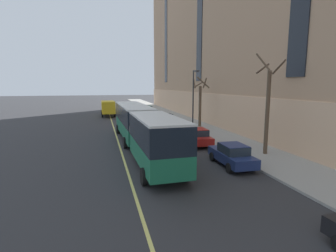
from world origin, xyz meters
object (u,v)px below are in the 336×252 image
object	(u,v)px
parked_car_navy_3	(232,155)
box_truck	(108,107)
street_tree_mid_block	(267,106)
city_bus	(140,126)
parked_car_red_5	(197,137)
fire_hydrant	(172,119)
street_tree_far_uptown	(200,101)
street_lamp	(194,94)
parked_car_black_1	(166,119)
parked_car_green_2	(147,110)

from	to	relation	value
parked_car_navy_3	box_truck	distance (m)	32.83
street_tree_mid_block	city_bus	bearing A→B (deg)	154.59
city_bus	street_tree_mid_block	size ratio (longest dim) A/B	2.56
parked_car_red_5	fire_hydrant	world-z (taller)	parked_car_red_5
city_bus	street_tree_far_uptown	world-z (taller)	street_tree_far_uptown
parked_car_navy_3	city_bus	bearing A→B (deg)	130.73
box_truck	street_lamp	size ratio (longest dim) A/B	1.03
parked_car_red_5	fire_hydrant	size ratio (longest dim) A/B	6.20
fire_hydrant	box_truck	bearing A→B (deg)	132.45
parked_car_red_5	street_tree_mid_block	bearing A→B (deg)	-50.57
parked_car_black_1	fire_hydrant	bearing A→B (deg)	57.50
parked_car_navy_3	street_lamp	size ratio (longest dim) A/B	0.64
fire_hydrant	street_tree_far_uptown	bearing A→B (deg)	-69.82
city_bus	parked_car_green_2	xyz separation A→B (m)	(5.45, 27.73, -1.29)
box_truck	street_tree_far_uptown	bearing A→B (deg)	-54.57
parked_car_black_1	parked_car_green_2	xyz separation A→B (m)	(-0.08, 14.47, -0.00)
street_tree_mid_block	fire_hydrant	bearing A→B (deg)	96.16
street_tree_mid_block	street_lamp	world-z (taller)	street_tree_mid_block
box_truck	city_bus	bearing A→B (deg)	-85.54
parked_car_green_2	street_tree_mid_block	world-z (taller)	street_tree_mid_block
city_bus	parked_car_navy_3	size ratio (longest dim) A/B	4.43
parked_car_navy_3	parked_car_red_5	bearing A→B (deg)	90.64
parked_car_black_1	street_tree_mid_block	xyz separation A→B (m)	(3.75, -17.68, 3.11)
box_truck	street_tree_mid_block	bearing A→B (deg)	-69.45
parked_car_black_1	street_tree_mid_block	size ratio (longest dim) A/B	0.59
parked_car_black_1	street_lamp	world-z (taller)	street_lamp
street_lamp	parked_car_black_1	bearing A→B (deg)	103.94
city_bus	street_lamp	distance (m)	10.01
parked_car_navy_3	box_truck	world-z (taller)	box_truck
parked_car_navy_3	street_lamp	xyz separation A→B (m)	(1.80, 12.80, 3.68)
street_lamp	parked_car_green_2	bearing A→B (deg)	94.74
box_truck	street_lamp	bearing A→B (deg)	-64.33
parked_car_green_2	street_lamp	distance (m)	21.60
parked_car_green_2	parked_car_navy_3	xyz separation A→B (m)	(-0.05, -34.01, -0.00)
street_lamp	street_tree_mid_block	bearing A→B (deg)	-79.26
parked_car_red_5	street_lamp	size ratio (longest dim) A/B	0.63
box_truck	fire_hydrant	bearing A→B (deg)	-47.55
parked_car_navy_3	fire_hydrant	distance (m)	22.08
parked_car_black_1	street_tree_mid_block	bearing A→B (deg)	-78.03
parked_car_red_5	city_bus	bearing A→B (deg)	-175.75
parked_car_green_2	box_truck	xyz separation A→B (m)	(-7.46, -2.04, 0.80)
parked_car_black_1	parked_car_red_5	xyz separation A→B (m)	(-0.20, -12.87, -0.00)
parked_car_black_1	fire_hydrant	world-z (taller)	parked_car_black_1
parked_car_navy_3	parked_car_red_5	world-z (taller)	same
city_bus	parked_car_red_5	bearing A→B (deg)	4.25
parked_car_green_2	city_bus	bearing A→B (deg)	-101.12
parked_car_black_1	box_truck	world-z (taller)	box_truck
parked_car_navy_3	parked_car_red_5	xyz separation A→B (m)	(-0.07, 6.67, 0.00)
parked_car_green_2	street_lamp	world-z (taller)	street_lamp
parked_car_black_1	street_tree_far_uptown	size ratio (longest dim) A/B	0.71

